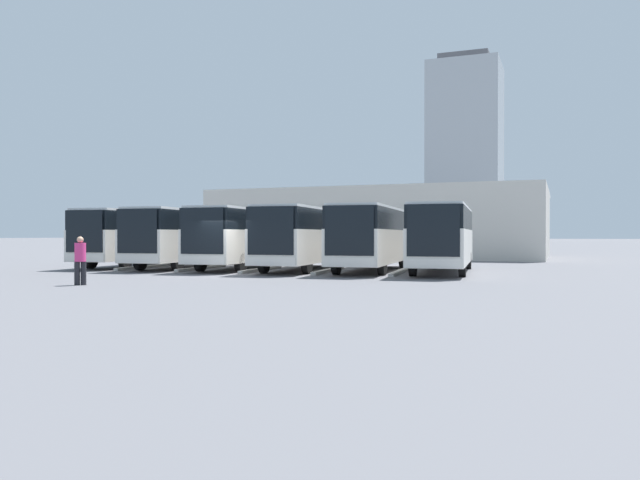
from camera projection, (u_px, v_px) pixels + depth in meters
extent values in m
plane|color=#5B5B60|center=(227.00, 275.00, 28.61)|extent=(600.00, 600.00, 0.00)
cube|color=silver|center=(443.00, 246.00, 30.57)|extent=(3.49, 10.77, 1.65)
cube|color=black|center=(443.00, 219.00, 30.56)|extent=(3.43, 10.60, 1.01)
cube|color=black|center=(433.00, 230.00, 25.46)|extent=(2.15, 0.25, 2.16)
cube|color=silver|center=(433.00, 263.00, 25.46)|extent=(2.32, 0.29, 0.40)
cube|color=silver|center=(443.00, 208.00, 30.55)|extent=(3.35, 10.34, 0.12)
cylinder|color=black|center=(462.00, 266.00, 27.13)|extent=(0.39, 0.99, 0.96)
cylinder|color=black|center=(413.00, 265.00, 27.71)|extent=(0.39, 0.99, 0.96)
cylinder|color=black|center=(468.00, 260.00, 33.44)|extent=(0.39, 0.99, 0.96)
cylinder|color=black|center=(428.00, 260.00, 34.02)|extent=(0.39, 0.99, 0.96)
cube|color=#B2B2AD|center=(400.00, 272.00, 29.75)|extent=(0.79, 5.59, 0.15)
cube|color=silver|center=(372.00, 246.00, 31.67)|extent=(3.49, 10.77, 1.65)
cube|color=black|center=(372.00, 220.00, 31.66)|extent=(3.43, 10.60, 1.01)
cube|color=black|center=(349.00, 230.00, 26.56)|extent=(2.15, 0.25, 2.16)
cube|color=silver|center=(349.00, 262.00, 26.57)|extent=(2.32, 0.29, 0.40)
cube|color=silver|center=(372.00, 209.00, 31.66)|extent=(3.35, 10.34, 0.12)
cylinder|color=black|center=(382.00, 265.00, 28.23)|extent=(0.39, 0.99, 0.96)
cylinder|color=black|center=(336.00, 264.00, 28.81)|extent=(0.39, 0.99, 0.96)
cylinder|color=black|center=(403.00, 259.00, 34.55)|extent=(0.39, 0.99, 0.96)
cylinder|color=black|center=(365.00, 259.00, 35.13)|extent=(0.39, 0.99, 0.96)
cube|color=#B2B2AD|center=(329.00, 270.00, 30.85)|extent=(0.79, 5.59, 0.15)
cube|color=silver|center=(305.00, 246.00, 32.64)|extent=(3.49, 10.77, 1.65)
cube|color=black|center=(305.00, 220.00, 32.63)|extent=(3.43, 10.60, 1.01)
cube|color=black|center=(270.00, 231.00, 27.53)|extent=(2.15, 0.25, 2.16)
cube|color=silver|center=(270.00, 261.00, 27.54)|extent=(2.32, 0.29, 0.40)
cube|color=silver|center=(305.00, 210.00, 32.63)|extent=(3.35, 10.34, 0.12)
cylinder|color=black|center=(307.00, 264.00, 29.20)|extent=(0.39, 0.99, 0.96)
cylinder|color=black|center=(264.00, 263.00, 29.78)|extent=(0.39, 0.99, 0.96)
cylinder|color=black|center=(340.00, 259.00, 35.52)|extent=(0.39, 0.99, 0.96)
cylinder|color=black|center=(304.00, 258.00, 36.10)|extent=(0.39, 0.99, 0.96)
cube|color=#B2B2AD|center=(261.00, 269.00, 31.82)|extent=(0.79, 5.59, 0.15)
cube|color=silver|center=(246.00, 245.00, 33.99)|extent=(3.49, 10.77, 1.65)
cube|color=black|center=(246.00, 221.00, 33.98)|extent=(3.43, 10.60, 1.01)
cube|color=black|center=(202.00, 231.00, 28.88)|extent=(2.15, 0.25, 2.16)
cube|color=silver|center=(202.00, 260.00, 28.88)|extent=(2.32, 0.29, 0.40)
cube|color=silver|center=(246.00, 211.00, 33.98)|extent=(3.35, 10.34, 0.12)
cylinder|color=black|center=(240.00, 263.00, 30.55)|extent=(0.39, 0.99, 0.96)
cylinder|color=black|center=(201.00, 262.00, 31.13)|extent=(0.39, 0.99, 0.96)
cylinder|color=black|center=(284.00, 258.00, 36.87)|extent=(0.39, 0.99, 0.96)
cylinder|color=black|center=(250.00, 257.00, 37.44)|extent=(0.39, 0.99, 0.96)
cube|color=#B2B2AD|center=(202.00, 268.00, 33.17)|extent=(0.79, 5.59, 0.15)
cube|color=silver|center=(189.00, 245.00, 35.17)|extent=(3.49, 10.77, 1.65)
cube|color=black|center=(189.00, 221.00, 35.16)|extent=(3.43, 10.60, 1.01)
cube|color=black|center=(137.00, 231.00, 30.05)|extent=(2.15, 0.25, 2.16)
cube|color=silver|center=(137.00, 259.00, 30.06)|extent=(2.32, 0.29, 0.40)
cube|color=silver|center=(189.00, 211.00, 35.15)|extent=(3.35, 10.34, 0.12)
cylinder|color=black|center=(178.00, 262.00, 31.73)|extent=(0.39, 0.99, 0.96)
cylinder|color=black|center=(140.00, 261.00, 32.31)|extent=(0.39, 0.99, 0.96)
cylinder|color=black|center=(230.00, 257.00, 38.04)|extent=(0.39, 0.99, 0.96)
cylinder|color=black|center=(198.00, 257.00, 38.62)|extent=(0.39, 0.99, 0.96)
cube|color=#B2B2AD|center=(145.00, 267.00, 34.34)|extent=(0.79, 5.59, 0.15)
cube|color=silver|center=(141.00, 244.00, 36.81)|extent=(3.49, 10.77, 1.65)
cube|color=black|center=(141.00, 222.00, 36.79)|extent=(3.43, 10.60, 1.01)
cube|color=black|center=(84.00, 231.00, 31.69)|extent=(2.15, 0.25, 2.16)
cube|color=silver|center=(84.00, 258.00, 31.70)|extent=(2.32, 0.29, 0.40)
cube|color=silver|center=(141.00, 212.00, 36.79)|extent=(3.35, 10.34, 0.12)
cylinder|color=black|center=(125.00, 260.00, 33.37)|extent=(0.39, 0.99, 0.96)
cylinder|color=black|center=(91.00, 260.00, 33.94)|extent=(0.39, 0.99, 0.96)
cylinder|color=black|center=(184.00, 256.00, 39.68)|extent=(0.39, 0.99, 0.96)
cylinder|color=black|center=(154.00, 256.00, 40.26)|extent=(0.39, 0.99, 0.96)
cylinder|color=black|center=(77.00, 273.00, 22.74)|extent=(0.28, 0.28, 0.86)
cylinder|color=black|center=(83.00, 273.00, 22.81)|extent=(0.28, 0.28, 0.86)
cylinder|color=#D13375|center=(80.00, 252.00, 22.77)|extent=(0.56, 0.56, 0.68)
sphere|color=tan|center=(80.00, 240.00, 22.76)|extent=(0.23, 0.23, 0.23)
cube|color=beige|center=(382.00, 224.00, 53.00)|extent=(26.60, 13.82, 5.56)
cube|color=silver|center=(405.00, 199.00, 60.82)|extent=(26.60, 3.00, 0.24)
cylinder|color=slate|center=(505.00, 226.00, 58.49)|extent=(0.20, 0.20, 5.31)
cylinder|color=slate|center=(320.00, 227.00, 65.25)|extent=(0.20, 0.20, 5.31)
cube|color=#ADB2B7|center=(466.00, 153.00, 192.47)|extent=(21.25, 21.25, 54.32)
cube|color=#4C4C51|center=(466.00, 61.00, 192.24)|extent=(14.87, 14.87, 2.40)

